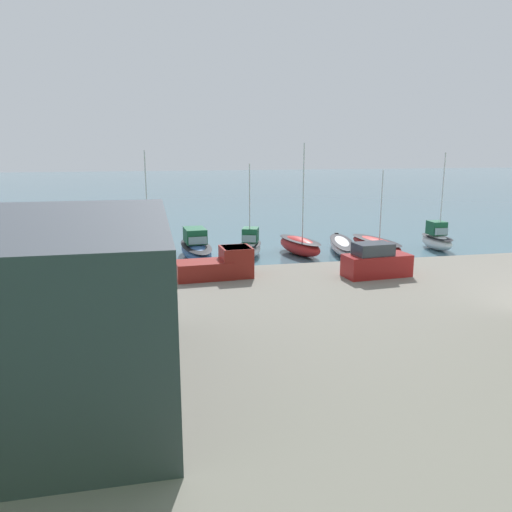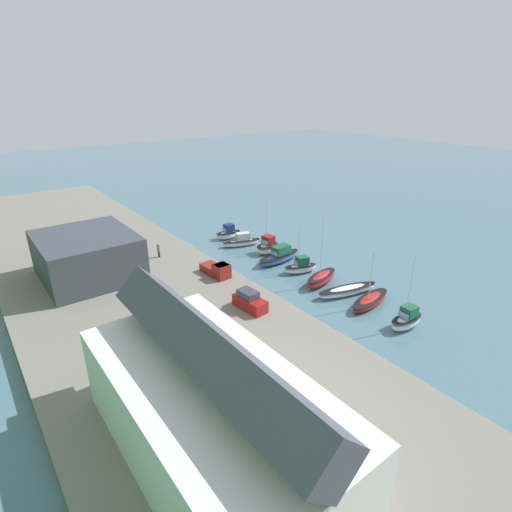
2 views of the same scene
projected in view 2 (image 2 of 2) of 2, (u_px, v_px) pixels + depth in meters
name	position (u px, v px, depth m)	size (l,w,h in m)	color
ground_plane	(301.00, 266.00, 59.22)	(320.00, 320.00, 0.00)	slate
quay_promenade	(149.00, 312.00, 45.62)	(138.77, 26.92, 1.25)	gray
harbor_clubhouse	(211.00, 411.00, 25.63)	(20.76, 9.97, 10.36)	white
yacht_club_building	(88.00, 256.00, 52.00)	(12.89, 11.38, 5.78)	#3D424C
moored_boat_0	(407.00, 320.00, 43.45)	(2.12, 4.60, 8.81)	silver
moored_boat_1	(370.00, 301.00, 48.24)	(3.28, 7.47, 7.31)	red
moored_boat_2	(347.00, 290.00, 50.65)	(3.96, 8.71, 1.10)	white
moored_boat_3	(321.00, 278.00, 53.31)	(3.42, 6.48, 9.61)	red
moored_boat_4	(301.00, 267.00, 56.66)	(3.23, 5.17, 7.94)	white
moored_boat_5	(279.00, 256.00, 60.11)	(2.84, 7.92, 2.56)	#33568E
moored_boat_6	(268.00, 247.00, 63.45)	(3.03, 4.55, 9.02)	white
moored_boat_7	(242.00, 241.00, 66.42)	(3.51, 6.60, 2.28)	white
moored_boat_8	(228.00, 233.00, 69.71)	(2.43, 4.68, 2.60)	silver
parked_car_2	(250.00, 301.00, 44.82)	(4.34, 2.17, 2.16)	maroon
pickup_truck_0	(217.00, 270.00, 52.91)	(4.84, 2.24, 1.90)	maroon
person_on_quay	(159.00, 250.00, 58.68)	(0.40, 0.40, 2.14)	#232838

